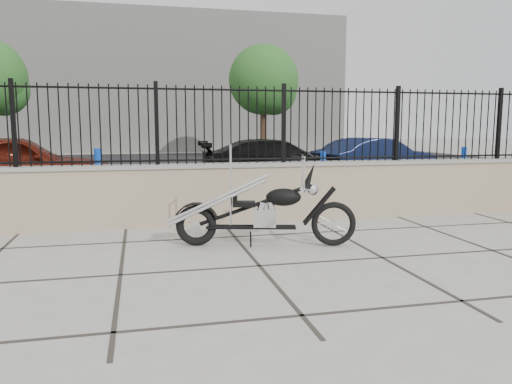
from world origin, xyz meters
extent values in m
plane|color=#99968E|center=(0.00, 0.00, 0.00)|extent=(90.00, 90.00, 0.00)
plane|color=black|center=(0.00, 12.50, 0.00)|extent=(30.00, 30.00, 0.00)
cube|color=gray|center=(0.00, 2.50, 0.48)|extent=(14.00, 0.36, 0.96)
cube|color=black|center=(0.00, 2.50, 1.56)|extent=(14.00, 0.08, 1.20)
cube|color=beige|center=(0.00, 26.50, 4.00)|extent=(22.00, 6.00, 8.00)
imported|color=#50140B|center=(-3.93, 6.52, 0.69)|extent=(4.22, 2.12, 1.38)
imported|color=black|center=(2.25, 7.33, 0.59)|extent=(4.19, 1.91, 1.19)
imported|color=#0D1632|center=(5.13, 7.48, 0.60)|extent=(3.86, 2.24, 1.20)
cylinder|color=#0B5BB0|center=(-2.04, 4.70, 0.56)|extent=(0.16, 0.16, 1.12)
cylinder|color=#0C21C2|center=(2.51, 4.68, 0.50)|extent=(0.15, 0.15, 1.00)
cylinder|color=blue|center=(6.29, 5.23, 0.52)|extent=(0.14, 0.14, 1.04)
cylinder|color=#382619|center=(4.23, 16.81, 1.46)|extent=(0.29, 0.29, 2.93)
sphere|color=#2F6425|center=(4.23, 16.81, 3.71)|extent=(3.12, 3.12, 3.12)
camera|label=1|loc=(-1.27, -5.25, 1.56)|focal=35.00mm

